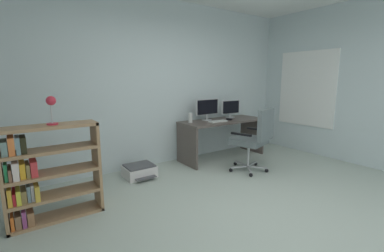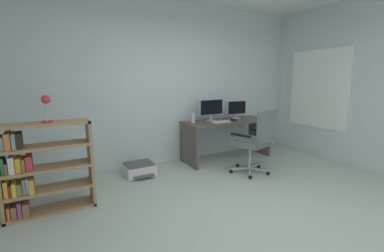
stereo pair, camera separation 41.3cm
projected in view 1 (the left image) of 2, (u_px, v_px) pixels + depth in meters
ground_plane at (258, 214)px, 2.94m from camera, size 5.49×4.44×0.02m
wall_back at (159, 84)px, 4.52m from camera, size 5.49×0.10×2.79m
wall_right at (378, 84)px, 4.26m from camera, size 0.10×4.44×2.79m
window_pane at (307, 89)px, 5.23m from camera, size 0.01×1.10×1.38m
window_frame at (306, 89)px, 5.23m from camera, size 0.02×1.18×1.46m
desk at (223, 129)px, 4.92m from camera, size 1.65×0.63×0.73m
monitor_main at (207, 108)px, 4.80m from camera, size 0.52×0.18×0.39m
monitor_secondary at (230, 108)px, 5.14m from camera, size 0.43×0.18×0.34m
keyboard at (218, 121)px, 4.67m from camera, size 0.34×0.13×0.02m
computer_mouse at (229, 119)px, 4.86m from camera, size 0.08×0.11×0.03m
desktop_speaker at (190, 118)px, 4.56m from camera, size 0.07×0.07×0.17m
office_chair at (255, 137)px, 4.16m from camera, size 0.65×0.69×1.03m
bookshelf at (43, 176)px, 2.71m from camera, size 0.92×0.29×1.02m
desk_lamp at (51, 105)px, 2.66m from camera, size 0.11×0.11×0.29m
printer at (140, 171)px, 4.02m from camera, size 0.45×0.46×0.19m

